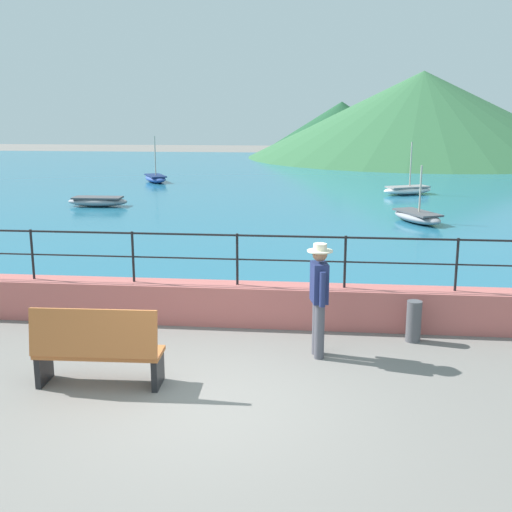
{
  "coord_description": "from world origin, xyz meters",
  "views": [
    {
      "loc": [
        1.44,
        -7.39,
        3.66
      ],
      "look_at": [
        0.27,
        3.7,
        1.1
      ],
      "focal_mm": 44.81,
      "sensor_mm": 36.0,
      "label": 1
    }
  ],
  "objects_px": {
    "person_walking": "(319,294)",
    "bollard": "(414,321)",
    "boat_0": "(407,190)",
    "boat_1": "(417,216)",
    "boat_3": "(155,178)",
    "boat_2": "(98,201)",
    "bench_main": "(97,348)"
  },
  "relations": [
    {
      "from": "boat_3",
      "to": "bollard",
      "type": "bearing_deg",
      "value": -65.38
    },
    {
      "from": "person_walking",
      "to": "boat_1",
      "type": "height_order",
      "value": "boat_1"
    },
    {
      "from": "person_walking",
      "to": "boat_2",
      "type": "relative_size",
      "value": 0.75
    },
    {
      "from": "bollard",
      "to": "boat_1",
      "type": "bearing_deg",
      "value": 81.86
    },
    {
      "from": "bollard",
      "to": "boat_2",
      "type": "relative_size",
      "value": 0.29
    },
    {
      "from": "boat_1",
      "to": "boat_3",
      "type": "relative_size",
      "value": 1.0
    },
    {
      "from": "boat_2",
      "to": "person_walking",
      "type": "bearing_deg",
      "value": -59.1
    },
    {
      "from": "bench_main",
      "to": "boat_0",
      "type": "relative_size",
      "value": 0.7
    },
    {
      "from": "person_walking",
      "to": "boat_0",
      "type": "height_order",
      "value": "boat_0"
    },
    {
      "from": "bollard",
      "to": "boat_3",
      "type": "relative_size",
      "value": 0.27
    },
    {
      "from": "boat_0",
      "to": "boat_3",
      "type": "relative_size",
      "value": 1.0
    },
    {
      "from": "bench_main",
      "to": "bollard",
      "type": "height_order",
      "value": "bench_main"
    },
    {
      "from": "boat_1",
      "to": "boat_3",
      "type": "bearing_deg",
      "value": 137.09
    },
    {
      "from": "person_walking",
      "to": "bollard",
      "type": "bearing_deg",
      "value": 27.73
    },
    {
      "from": "boat_2",
      "to": "boat_3",
      "type": "height_order",
      "value": "boat_3"
    },
    {
      "from": "bollard",
      "to": "bench_main",
      "type": "bearing_deg",
      "value": -153.39
    },
    {
      "from": "bollard",
      "to": "boat_1",
      "type": "distance_m",
      "value": 11.17
    },
    {
      "from": "bench_main",
      "to": "bollard",
      "type": "relative_size",
      "value": 2.55
    },
    {
      "from": "boat_1",
      "to": "person_walking",
      "type": "bearing_deg",
      "value": -104.68
    },
    {
      "from": "person_walking",
      "to": "boat_3",
      "type": "height_order",
      "value": "boat_3"
    },
    {
      "from": "bench_main",
      "to": "person_walking",
      "type": "relative_size",
      "value": 0.98
    },
    {
      "from": "boat_2",
      "to": "boat_0",
      "type": "bearing_deg",
      "value": 21.44
    },
    {
      "from": "person_walking",
      "to": "bollard",
      "type": "xyz_separation_m",
      "value": [
        1.53,
        0.8,
        -0.64
      ]
    },
    {
      "from": "boat_0",
      "to": "bollard",
      "type": "bearing_deg",
      "value": -96.74
    },
    {
      "from": "bench_main",
      "to": "person_walking",
      "type": "bearing_deg",
      "value": 26.02
    },
    {
      "from": "boat_0",
      "to": "boat_1",
      "type": "distance_m",
      "value": 7.2
    },
    {
      "from": "bollard",
      "to": "boat_0",
      "type": "relative_size",
      "value": 0.27
    },
    {
      "from": "person_walking",
      "to": "boat_2",
      "type": "xyz_separation_m",
      "value": [
        -8.52,
        14.24,
        -0.72
      ]
    },
    {
      "from": "boat_0",
      "to": "boat_3",
      "type": "xyz_separation_m",
      "value": [
        -12.16,
        3.59,
        0.0
      ]
    },
    {
      "from": "bollard",
      "to": "boat_0",
      "type": "xyz_separation_m",
      "value": [
        2.16,
        18.23,
        -0.07
      ]
    },
    {
      "from": "bench_main",
      "to": "boat_3",
      "type": "height_order",
      "value": "boat_3"
    },
    {
      "from": "boat_0",
      "to": "boat_3",
      "type": "distance_m",
      "value": 12.68
    }
  ]
}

